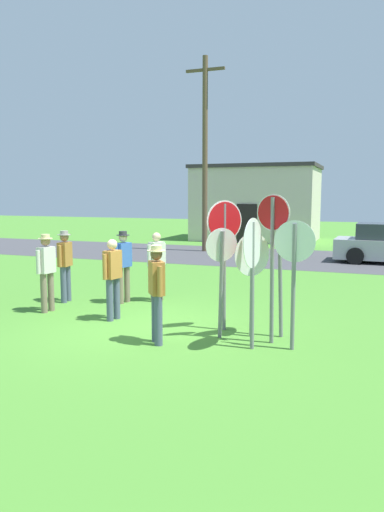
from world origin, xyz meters
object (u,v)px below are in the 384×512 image
at_px(person_in_blue, 123,262).
at_px(stop_sign_leaning_left, 294,263).
at_px(stop_sign_center_cluster, 224,242).
at_px(person_in_dark_shirt, 65,262).
at_px(stop_sign_far_back, 281,250).
at_px(person_with_sunhat, 157,263).
at_px(stop_sign_rear_right, 273,246).
at_px(stop_sign_leaning_right, 252,260).
at_px(stop_sign_tallest, 252,267).
at_px(person_in_teal, 46,268).
at_px(stop_sign_rear_left, 221,266).
at_px(person_on_left, 113,275).
at_px(person_near_signs, 157,288).
at_px(utility_pole, 205,152).

bearing_deg(person_in_blue, stop_sign_leaning_left, -26.36).
height_order(stop_sign_center_cluster, person_in_dark_shirt, stop_sign_center_cluster).
bearing_deg(stop_sign_leaning_left, stop_sign_far_back, 117.14).
height_order(stop_sign_center_cluster, person_with_sunhat, stop_sign_center_cluster).
bearing_deg(stop_sign_rear_right, stop_sign_leaning_right, -121.17).
distance_m(stop_sign_tallest, person_in_teal, 4.72).
bearing_deg(stop_sign_center_cluster, person_in_blue, 154.46).
xyz_separation_m(stop_sign_tallest, stop_sign_rear_right, (0.42, -0.29, 0.43)).
distance_m(stop_sign_leaning_right, person_in_teal, 5.00).
distance_m(stop_sign_far_back, person_in_dark_shirt, 5.55).
distance_m(person_in_teal, person_in_dark_shirt, 1.03).
relative_size(stop_sign_rear_left, person_on_left, 1.19).
relative_size(stop_sign_tallest, stop_sign_leaning_right, 0.86).
height_order(person_with_sunhat, person_on_left, same).
xyz_separation_m(stop_sign_rear_left, stop_sign_leaning_left, (1.32, -0.21, 0.14)).
bearing_deg(person_in_dark_shirt, stop_sign_tallest, -14.31).
height_order(person_near_signs, person_in_dark_shirt, same).
relative_size(stop_sign_tallest, person_in_blue, 1.10).
xyz_separation_m(stop_sign_tallest, stop_sign_rear_left, (-0.49, -0.31, 0.04)).
distance_m(person_in_teal, person_in_blue, 1.82).
height_order(stop_sign_tallest, stop_sign_far_back, stop_sign_far_back).
bearing_deg(person_near_signs, person_in_dark_shirt, 146.95).
distance_m(stop_sign_rear_right, person_with_sunhat, 4.16).
bearing_deg(stop_sign_leaning_left, stop_sign_tallest, 148.16).
distance_m(person_with_sunhat, person_on_left, 1.97).
height_order(person_near_signs, person_with_sunhat, person_near_signs).
relative_size(stop_sign_leaning_right, person_near_signs, 1.28).
bearing_deg(stop_sign_center_cluster, person_near_signs, -123.92).
relative_size(stop_sign_tallest, person_on_left, 1.13).
xyz_separation_m(stop_sign_leaning_left, person_on_left, (-3.81, 0.67, -0.53)).
xyz_separation_m(utility_pole, person_on_left, (2.25, -12.35, -3.57)).
height_order(person_with_sunhat, person_in_dark_shirt, person_in_dark_shirt).
bearing_deg(person_in_blue, person_on_left, -69.30).
bearing_deg(stop_sign_leaning_right, utility_pole, 112.24).
bearing_deg(stop_sign_rear_right, person_in_blue, 153.91).
bearing_deg(stop_sign_rear_left, stop_sign_rear_right, 0.98).
xyz_separation_m(person_near_signs, person_in_teal, (-3.26, 1.26, 0.00)).
distance_m(stop_sign_leaning_left, person_in_dark_shirt, 6.04).
bearing_deg(stop_sign_rear_left, stop_sign_tallest, 31.97).
xyz_separation_m(utility_pole, stop_sign_rear_right, (5.65, -12.79, -2.79)).
bearing_deg(utility_pole, stop_sign_center_cluster, -69.32).
distance_m(stop_sign_tallest, person_in_blue, 3.92).
xyz_separation_m(stop_sign_far_back, stop_sign_rear_left, (-0.97, -0.47, -0.26)).
relative_size(stop_sign_tallest, stop_sign_leaning_left, 0.88).
bearing_deg(stop_sign_rear_right, utility_pole, 113.83).
xyz_separation_m(stop_sign_tallest, person_in_teal, (-4.70, 0.25, -0.32)).
xyz_separation_m(person_in_teal, person_on_left, (1.72, -0.10, -0.03)).
bearing_deg(person_with_sunhat, stop_sign_far_back, -30.19).
bearing_deg(stop_sign_far_back, person_on_left, -179.87).
xyz_separation_m(stop_sign_leaning_right, stop_sign_rear_right, (0.25, 0.41, 0.20)).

